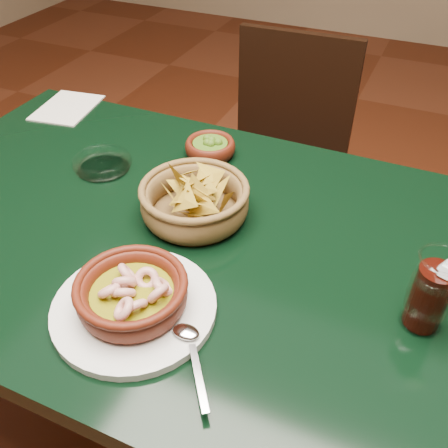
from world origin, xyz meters
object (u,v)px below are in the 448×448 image
at_px(dining_table, 166,260).
at_px(cola_drink, 431,293).
at_px(shrimp_plate, 133,297).
at_px(dining_chair, 281,164).
at_px(chip_basket, 195,200).

xyz_separation_m(dining_table, cola_drink, (0.49, -0.05, 0.17)).
relative_size(shrimp_plate, cola_drink, 2.03).
bearing_deg(shrimp_plate, dining_table, 108.44).
distance_m(dining_table, cola_drink, 0.52).
relative_size(dining_chair, shrimp_plate, 2.72).
relative_size(chip_basket, cola_drink, 1.54).
relative_size(dining_chair, chip_basket, 3.58).
relative_size(dining_table, shrimp_plate, 3.75).
xyz_separation_m(dining_table, dining_chair, (0.02, 0.71, -0.17)).
relative_size(dining_chair, cola_drink, 5.51).
bearing_deg(shrimp_plate, cola_drink, 20.91).
height_order(dining_chair, shrimp_plate, dining_chair).
distance_m(dining_table, dining_chair, 0.73).
bearing_deg(chip_basket, cola_drink, -12.50).
xyz_separation_m(dining_table, chip_basket, (0.05, 0.05, 0.14)).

